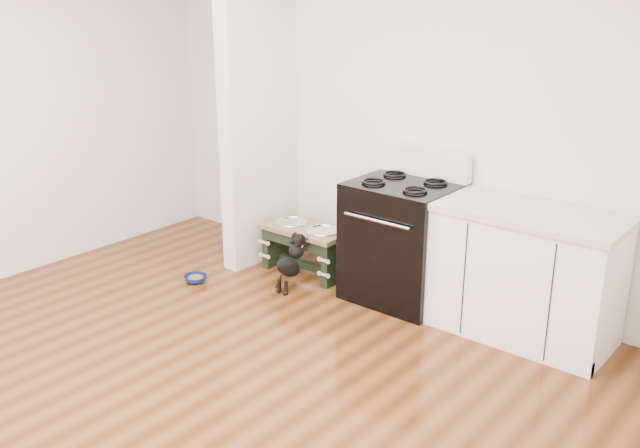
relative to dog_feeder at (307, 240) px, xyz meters
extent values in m
plane|color=#44210C|center=(0.64, -2.08, -0.29)|extent=(5.00, 5.00, 0.00)
plane|color=silver|center=(0.64, 0.42, 1.06)|extent=(5.00, 0.00, 5.00)
cube|color=silver|center=(-0.54, 0.02, 1.06)|extent=(0.15, 0.80, 2.70)
cube|color=black|center=(0.89, 0.08, 0.17)|extent=(0.76, 0.65, 0.92)
cube|color=black|center=(0.89, -0.23, 0.11)|extent=(0.58, 0.02, 0.50)
cylinder|color=silver|center=(0.89, -0.27, 0.43)|extent=(0.56, 0.02, 0.02)
cube|color=white|center=(0.89, 0.35, 0.74)|extent=(0.76, 0.08, 0.22)
torus|color=black|center=(0.71, -0.06, 0.64)|extent=(0.18, 0.18, 0.02)
torus|color=black|center=(1.07, -0.06, 0.64)|extent=(0.18, 0.18, 0.02)
torus|color=black|center=(0.71, 0.22, 0.64)|extent=(0.18, 0.18, 0.02)
torus|color=black|center=(1.07, 0.22, 0.64)|extent=(0.18, 0.18, 0.02)
cube|color=white|center=(1.87, 0.10, 0.14)|extent=(1.20, 0.60, 0.86)
cube|color=#BAB29F|center=(1.87, 0.10, 0.60)|extent=(1.24, 0.64, 0.05)
cube|color=black|center=(1.87, -0.16, -0.24)|extent=(1.20, 0.06, 0.10)
cube|color=black|center=(-0.32, 0.01, -0.11)|extent=(0.06, 0.35, 0.36)
cube|color=black|center=(0.32, 0.01, -0.11)|extent=(0.06, 0.35, 0.36)
cube|color=black|center=(0.00, -0.16, 0.03)|extent=(0.59, 0.03, 0.09)
cube|color=black|center=(0.00, 0.01, -0.23)|extent=(0.59, 0.06, 0.06)
cube|color=brown|center=(0.00, 0.01, 0.10)|extent=(0.74, 0.39, 0.04)
cylinder|color=silver|center=(-0.17, 0.01, 0.10)|extent=(0.25, 0.25, 0.05)
cylinder|color=silver|center=(0.17, 0.01, 0.10)|extent=(0.25, 0.25, 0.05)
torus|color=silver|center=(-0.17, 0.01, 0.12)|extent=(0.29, 0.29, 0.02)
torus|color=silver|center=(0.17, 0.01, 0.12)|extent=(0.29, 0.29, 0.02)
cylinder|color=black|center=(0.10, -0.45, -0.23)|extent=(0.03, 0.03, 0.11)
cylinder|color=black|center=(0.17, -0.45, -0.23)|extent=(0.03, 0.03, 0.11)
sphere|color=black|center=(0.10, -0.46, -0.28)|extent=(0.04, 0.04, 0.04)
sphere|color=black|center=(0.17, -0.46, -0.28)|extent=(0.04, 0.04, 0.04)
ellipsoid|color=black|center=(0.13, -0.38, -0.09)|extent=(0.13, 0.30, 0.27)
sphere|color=black|center=(0.13, -0.28, 0.02)|extent=(0.12, 0.12, 0.12)
sphere|color=black|center=(0.13, -0.25, 0.10)|extent=(0.11, 0.11, 0.11)
sphere|color=black|center=(0.10, -0.18, 0.10)|extent=(0.04, 0.04, 0.04)
sphere|color=black|center=(0.17, -0.18, 0.10)|extent=(0.04, 0.04, 0.04)
cylinder|color=black|center=(0.13, -0.49, -0.17)|extent=(0.02, 0.09, 0.10)
torus|color=#F14785|center=(0.13, -0.26, 0.06)|extent=(0.10, 0.06, 0.09)
imported|color=navy|center=(-0.57, -0.74, -0.26)|extent=(0.23, 0.23, 0.06)
cylinder|color=brown|center=(-0.57, -0.74, -0.26)|extent=(0.12, 0.12, 0.02)
camera|label=1|loc=(3.62, -4.23, 2.05)|focal=40.00mm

